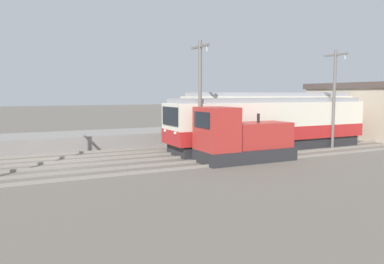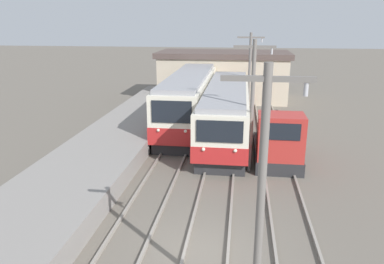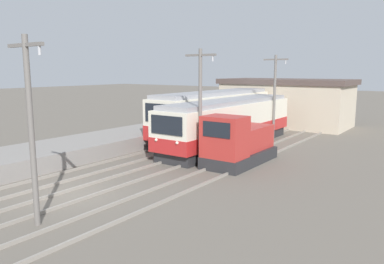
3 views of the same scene
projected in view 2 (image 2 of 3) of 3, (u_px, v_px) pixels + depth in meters
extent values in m
plane|color=#665E54|center=(201.00, 252.00, 12.56)|extent=(200.00, 200.00, 0.00)
cube|color=gray|center=(25.00, 227.00, 13.22)|extent=(4.50, 54.00, 0.96)
cube|color=gray|center=(106.00, 243.00, 12.96)|extent=(0.10, 60.00, 0.14)
cube|color=gray|center=(146.00, 246.00, 12.78)|extent=(0.10, 60.00, 0.14)
cube|color=gray|center=(185.00, 249.00, 12.61)|extent=(0.10, 60.00, 0.14)
cube|color=gray|center=(228.00, 253.00, 12.43)|extent=(0.10, 60.00, 0.14)
cube|color=gray|center=(276.00, 256.00, 12.23)|extent=(0.10, 60.00, 0.14)
cube|color=gray|center=(321.00, 260.00, 12.04)|extent=(0.10, 60.00, 0.14)
cube|color=#28282B|center=(189.00, 120.00, 27.82)|extent=(2.58, 13.47, 0.70)
cube|color=silver|center=(189.00, 97.00, 27.31)|extent=(2.80, 14.03, 2.82)
cube|color=red|center=(189.00, 109.00, 27.57)|extent=(2.84, 14.07, 1.01)
cube|color=black|center=(172.00, 112.00, 20.46)|extent=(2.24, 0.06, 1.24)
sphere|color=silver|center=(158.00, 130.00, 20.86)|extent=(0.18, 0.18, 0.18)
sphere|color=silver|center=(185.00, 131.00, 20.66)|extent=(0.18, 0.18, 0.18)
cube|color=#939399|center=(189.00, 76.00, 26.87)|extent=(2.46, 13.47, 0.28)
cube|color=#28282B|center=(226.00, 131.00, 25.24)|extent=(2.58, 13.81, 0.70)
cube|color=silver|center=(226.00, 108.00, 24.79)|extent=(2.80, 14.39, 2.43)
cube|color=red|center=(226.00, 119.00, 25.01)|extent=(2.84, 14.43, 0.88)
cube|color=black|center=(220.00, 132.00, 17.79)|extent=(2.24, 0.06, 1.07)
sphere|color=silver|center=(203.00, 149.00, 18.14)|extent=(0.18, 0.18, 0.18)
sphere|color=silver|center=(235.00, 151.00, 17.94)|extent=(0.18, 0.18, 0.18)
cube|color=#939399|center=(227.00, 88.00, 24.40)|extent=(2.46, 13.81, 0.28)
cube|color=#28282B|center=(276.00, 152.00, 21.06)|extent=(2.40, 5.39, 0.70)
cube|color=#B22D28|center=(280.00, 137.00, 18.89)|extent=(2.28, 1.72, 2.30)
cube|color=black|center=(283.00, 132.00, 17.91)|extent=(1.68, 0.04, 0.83)
cube|color=#B22D28|center=(276.00, 130.00, 21.58)|extent=(1.92, 3.56, 1.40)
cylinder|color=black|center=(277.00, 114.00, 21.31)|extent=(0.16, 0.16, 0.50)
cylinder|color=slate|center=(260.00, 206.00, 8.74)|extent=(0.20, 0.20, 6.64)
cube|color=slate|center=(268.00, 79.00, 7.89)|extent=(2.00, 0.12, 0.12)
cylinder|color=#B2B2B7|center=(306.00, 89.00, 7.84)|extent=(0.10, 0.10, 0.30)
cylinder|color=slate|center=(252.00, 108.00, 18.46)|extent=(0.20, 0.20, 6.64)
cube|color=slate|center=(255.00, 47.00, 17.61)|extent=(2.00, 0.12, 0.12)
cylinder|color=#B2B2B7|center=(272.00, 51.00, 17.57)|extent=(0.10, 0.10, 0.30)
cylinder|color=slate|center=(249.00, 78.00, 28.19)|extent=(0.20, 0.20, 6.64)
cube|color=slate|center=(251.00, 37.00, 27.34)|extent=(2.00, 0.12, 0.12)
cylinder|color=#B2B2B7|center=(262.00, 40.00, 27.29)|extent=(0.10, 0.10, 0.30)
cube|color=beige|center=(223.00, 78.00, 36.75)|extent=(12.00, 6.00, 4.12)
cube|color=#51423D|center=(224.00, 54.00, 36.09)|extent=(12.60, 6.30, 0.50)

